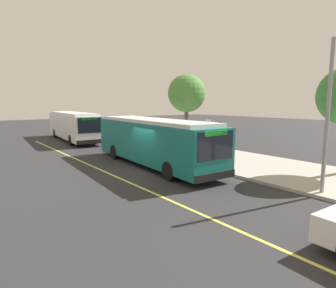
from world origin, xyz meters
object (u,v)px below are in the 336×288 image
Objects in this scene: transit_bus_main at (153,140)px; route_sign_post at (208,135)px; transit_bus_second at (73,125)px; waiting_bench at (200,147)px.

transit_bus_main is 4.15× the size of route_sign_post.
transit_bus_main is 3.45m from route_sign_post.
transit_bus_main is 15.31m from transit_bus_second.
waiting_bench is 3.77m from route_sign_post.
transit_bus_main is 7.27× the size of waiting_bench.
waiting_bench is (-0.87, 4.85, -0.98)m from transit_bus_main.
transit_bus_second is 4.35× the size of route_sign_post.
route_sign_post is (2.87, -2.06, 1.32)m from waiting_bench.
transit_bus_second is 7.61× the size of waiting_bench.
transit_bus_second is at bearing -171.51° from route_sign_post.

